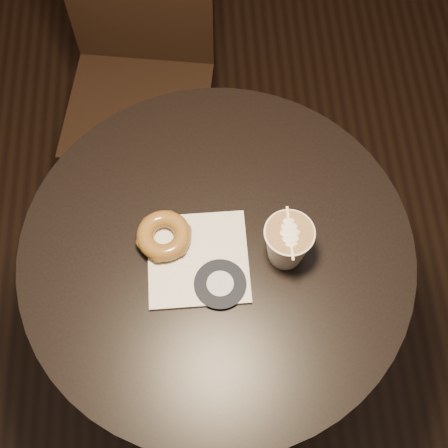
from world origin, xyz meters
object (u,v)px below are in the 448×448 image
object	(u,v)px
chair	(139,56)
latte_cup	(287,244)
pastry_bag	(198,259)
cafe_table	(218,287)
doughnut	(164,236)

from	to	relation	value
chair	latte_cup	distance (m)	0.77
pastry_bag	latte_cup	world-z (taller)	latte_cup
cafe_table	pastry_bag	distance (m)	0.21
pastry_bag	doughnut	xyz separation A→B (m)	(-0.06, 0.04, 0.02)
latte_cup	doughnut	bearing A→B (deg)	169.72
pastry_bag	doughnut	world-z (taller)	doughnut
chair	latte_cup	bearing A→B (deg)	-58.00
chair	pastry_bag	distance (m)	0.72
cafe_table	latte_cup	world-z (taller)	latte_cup
cafe_table	pastry_bag	bearing A→B (deg)	-148.95
chair	doughnut	distance (m)	0.68
chair	pastry_bag	size ratio (longest dim) A/B	5.31
cafe_table	doughnut	bearing A→B (deg)	167.92
cafe_table	chair	xyz separation A→B (m)	(-0.16, 0.64, -0.04)
chair	doughnut	size ratio (longest dim) A/B	9.59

